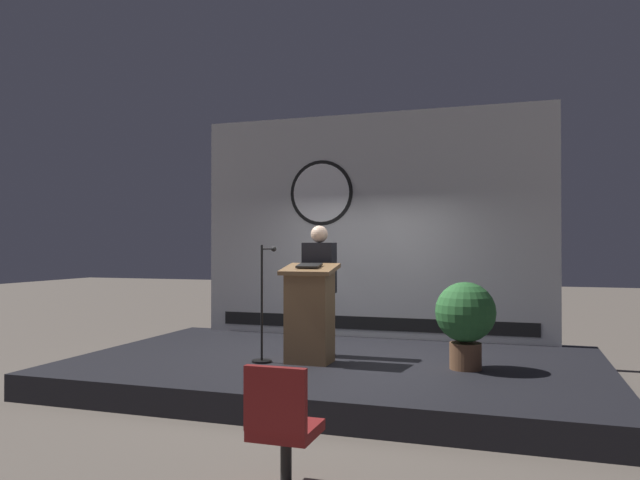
{
  "coord_description": "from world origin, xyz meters",
  "views": [
    {
      "loc": [
        2.13,
        -7.17,
        1.7
      ],
      "look_at": [
        -0.24,
        0.05,
        1.78
      ],
      "focal_mm": 33.7,
      "sensor_mm": 36.0,
      "label": 1
    }
  ],
  "objects": [
    {
      "name": "audience_chair_left",
      "position": [
        0.59,
        -3.31,
        0.49
      ],
      "size": [
        0.44,
        0.45,
        0.89
      ],
      "color": "black",
      "rests_on": "ground"
    },
    {
      "name": "potted_plant",
      "position": [
        1.57,
        -0.15,
        0.9
      ],
      "size": [
        0.69,
        0.69,
        0.99
      ],
      "color": "brown",
      "rests_on": "stage_platform"
    },
    {
      "name": "speaker_person",
      "position": [
        -0.27,
        0.13,
        1.15
      ],
      "size": [
        0.4,
        0.26,
        1.67
      ],
      "color": "black",
      "rests_on": "stage_platform"
    },
    {
      "name": "banner_display",
      "position": [
        -0.01,
        1.85,
        2.02
      ],
      "size": [
        5.45,
        0.12,
        3.45
      ],
      "color": "silver",
      "rests_on": "stage_platform"
    },
    {
      "name": "podium",
      "position": [
        -0.24,
        -0.35,
        0.89
      ],
      "size": [
        0.64,
        0.5,
        1.2
      ],
      "color": "olive",
      "rests_on": "stage_platform"
    },
    {
      "name": "microphone_stand",
      "position": [
        -0.8,
        -0.44,
        0.79
      ],
      "size": [
        0.24,
        0.53,
        1.42
      ],
      "color": "black",
      "rests_on": "stage_platform"
    },
    {
      "name": "ground_plane",
      "position": [
        0.0,
        0.0,
        0.0
      ],
      "size": [
        40.0,
        40.0,
        0.0
      ],
      "primitive_type": "plane",
      "color": "#6B6056"
    },
    {
      "name": "stage_platform",
      "position": [
        0.0,
        0.0,
        0.15
      ],
      "size": [
        6.4,
        4.0,
        0.3
      ],
      "primitive_type": "cube",
      "color": "black",
      "rests_on": "ground"
    }
  ]
}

